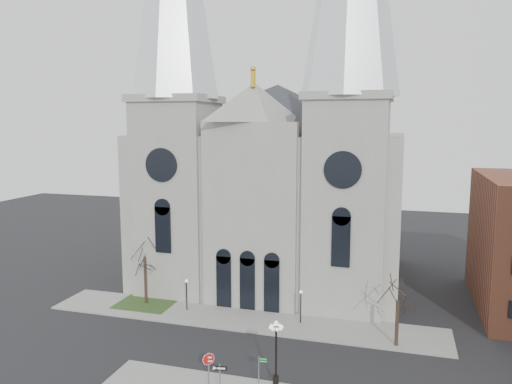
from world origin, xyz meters
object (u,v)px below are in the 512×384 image
(stop_sign, at_px, (209,363))
(globe_lamp, at_px, (276,345))
(one_way_sign, at_px, (220,375))
(street_name_sign, at_px, (260,367))

(stop_sign, bearing_deg, globe_lamp, -1.40)
(globe_lamp, bearing_deg, one_way_sign, -144.47)
(globe_lamp, height_order, one_way_sign, globe_lamp)
(globe_lamp, relative_size, street_name_sign, 2.38)
(stop_sign, distance_m, globe_lamp, 5.11)
(globe_lamp, xyz_separation_m, street_name_sign, (-1.22, -0.04, -1.90))
(globe_lamp, distance_m, one_way_sign, 4.55)
(street_name_sign, bearing_deg, globe_lamp, -4.93)
(one_way_sign, relative_size, street_name_sign, 1.13)
(stop_sign, height_order, street_name_sign, stop_sign)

